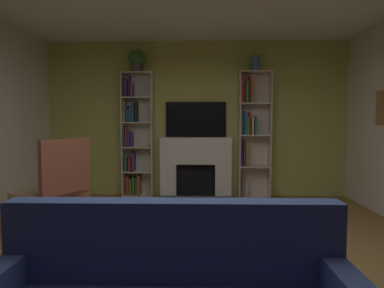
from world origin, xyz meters
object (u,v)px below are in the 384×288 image
(bookshelf_left, at_px, (135,138))
(armchair, at_px, (55,188))
(bookshelf_right, at_px, (250,133))
(potted_plant, at_px, (137,60))
(fireplace, at_px, (196,165))
(tv, at_px, (196,119))
(vase_with_flowers, at_px, (255,63))

(bookshelf_left, bearing_deg, armchair, -102.72)
(bookshelf_right, distance_m, potted_plant, 2.41)
(fireplace, distance_m, potted_plant, 2.16)
(fireplace, distance_m, armchair, 2.72)
(tv, relative_size, bookshelf_right, 0.49)
(bookshelf_left, xyz_separation_m, bookshelf_right, (2.09, -0.02, 0.09))
(vase_with_flowers, bearing_deg, bookshelf_right, 153.59)
(potted_plant, height_order, vase_with_flowers, vase_with_flowers)
(bookshelf_right, relative_size, armchair, 1.92)
(fireplace, height_order, potted_plant, potted_plant)
(tv, bearing_deg, bookshelf_right, -5.04)
(bookshelf_left, distance_m, vase_with_flowers, 2.53)
(vase_with_flowers, bearing_deg, fireplace, 178.10)
(bookshelf_right, height_order, armchair, bookshelf_right)
(bookshelf_right, bearing_deg, fireplace, 179.92)
(bookshelf_left, relative_size, vase_with_flowers, 4.76)
(bookshelf_left, bearing_deg, vase_with_flowers, -1.33)
(bookshelf_left, height_order, bookshelf_right, same)
(potted_plant, distance_m, vase_with_flowers, 2.10)
(bookshelf_left, distance_m, bookshelf_right, 2.09)
(fireplace, height_order, bookshelf_right, bookshelf_right)
(bookshelf_left, relative_size, bookshelf_right, 1.00)
(fireplace, relative_size, tv, 1.27)
(fireplace, xyz_separation_m, bookshelf_right, (0.98, -0.00, 0.58))
(potted_plant, height_order, armchair, potted_plant)
(vase_with_flowers, bearing_deg, potted_plant, -180.00)
(armchair, bearing_deg, tv, 54.83)
(bookshelf_right, xyz_separation_m, vase_with_flowers, (0.07, -0.03, 1.23))
(bookshelf_left, relative_size, armchair, 1.92)
(potted_plant, bearing_deg, bookshelf_right, 0.95)
(potted_plant, distance_m, armchair, 2.92)
(fireplace, relative_size, potted_plant, 3.45)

